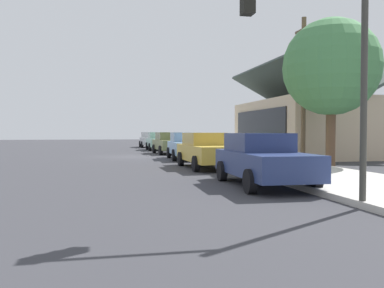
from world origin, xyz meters
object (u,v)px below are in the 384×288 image
at_px(car_mustard, 206,150).
at_px(car_seafoam, 158,141).
at_px(fire_hydrant_red, 173,144).
at_px(car_olive, 169,143).
at_px(car_silver, 149,140).
at_px(car_navy, 262,159).
at_px(car_skyblue, 186,145).
at_px(traffic_light_main, 318,42).
at_px(utility_pole_wooden, 304,87).
at_px(shade_tree, 331,67).

bearing_deg(car_mustard, car_seafoam, 178.12).
bearing_deg(fire_hydrant_red, car_olive, -11.88).
distance_m(car_silver, car_navy, 30.95).
bearing_deg(car_skyblue, car_olive, -176.70).
relative_size(traffic_light_main, fire_hydrant_red, 7.32).
bearing_deg(traffic_light_main, car_skyblue, 178.87).
bearing_deg(fire_hydrant_red, car_silver, -165.79).
relative_size(car_skyblue, utility_pole_wooden, 0.63).
bearing_deg(car_silver, car_mustard, 0.27).
bearing_deg(utility_pole_wooden, shade_tree, 3.40).
distance_m(car_skyblue, utility_pole_wooden, 7.55).
xyz_separation_m(shade_tree, traffic_light_main, (9.23, -5.80, -1.08)).
bearing_deg(traffic_light_main, fire_hydrant_red, 176.70).
height_order(car_silver, car_seafoam, same).
bearing_deg(car_seafoam, car_mustard, 0.27).
xyz_separation_m(car_olive, utility_pole_wooden, (10.44, 5.41, 3.11)).
distance_m(car_mustard, traffic_light_main, 10.38).
xyz_separation_m(car_seafoam, car_navy, (24.31, 0.14, 0.00)).
bearing_deg(car_seafoam, utility_pole_wooden, 18.82).
height_order(car_seafoam, car_olive, same).
bearing_deg(shade_tree, car_silver, -167.48).
height_order(car_mustard, fire_hydrant_red, car_mustard).
bearing_deg(car_navy, utility_pole_wooden, 146.75).
height_order(car_skyblue, car_mustard, same).
xyz_separation_m(car_seafoam, car_mustard, (18.19, -0.11, 0.00)).
xyz_separation_m(shade_tree, fire_hydrant_red, (-19.51, -4.14, -4.08)).
height_order(car_olive, car_mustard, same).
distance_m(traffic_light_main, utility_pole_wooden, 12.93).
height_order(shade_tree, fire_hydrant_red, shade_tree).
distance_m(car_skyblue, car_navy, 12.05).
distance_m(car_silver, fire_hydrant_red, 6.30).
bearing_deg(shade_tree, traffic_light_main, -32.14).
height_order(car_seafoam, traffic_light_main, traffic_light_main).
distance_m(car_seafoam, car_olive, 6.15).
height_order(car_navy, shade_tree, shade_tree).
bearing_deg(car_mustard, car_navy, 0.72).
height_order(shade_tree, utility_pole_wooden, utility_pole_wooden).
bearing_deg(car_navy, car_seafoam, -178.35).
xyz_separation_m(car_skyblue, shade_tree, (6.72, 5.49, 3.76)).
bearing_deg(fire_hydrant_red, car_seafoam, -69.98).
relative_size(car_seafoam, traffic_light_main, 0.87).
height_order(car_silver, traffic_light_main, traffic_light_main).
bearing_deg(car_skyblue, car_navy, 2.84).
bearing_deg(fire_hydrant_red, utility_pole_wooden, 13.15).
bearing_deg(car_seafoam, car_olive, 1.11).
relative_size(car_silver, car_mustard, 0.90).
relative_size(car_skyblue, shade_tree, 0.69).
xyz_separation_m(car_silver, shade_tree, (25.61, 5.69, 3.76)).
relative_size(car_navy, shade_tree, 0.69).
xyz_separation_m(utility_pole_wooden, fire_hydrant_red, (-17.12, -4.00, -3.43)).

